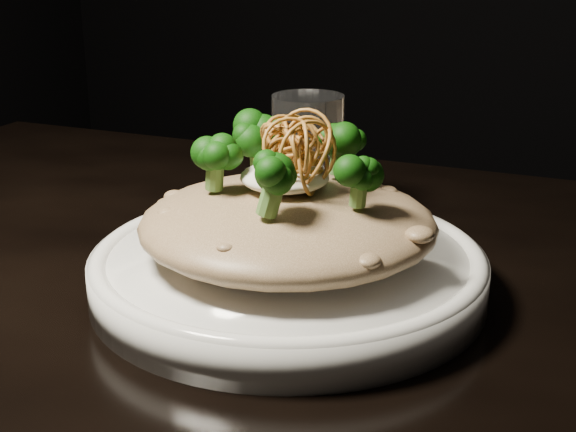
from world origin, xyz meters
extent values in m
cube|color=black|center=(0.00, 0.00, 0.73)|extent=(1.10, 0.80, 0.04)
cylinder|color=black|center=(-0.48, 0.33, 0.35)|extent=(0.05, 0.05, 0.71)
cylinder|color=white|center=(-0.02, 0.05, 0.76)|extent=(0.27, 0.27, 0.03)
ellipsoid|color=brown|center=(-0.02, 0.05, 0.80)|extent=(0.20, 0.20, 0.04)
ellipsoid|color=white|center=(-0.02, 0.05, 0.83)|extent=(0.06, 0.06, 0.02)
cylinder|color=white|center=(-0.06, 0.19, 0.80)|extent=(0.06, 0.06, 0.11)
camera|label=1|loc=(0.18, -0.42, 0.98)|focal=50.00mm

